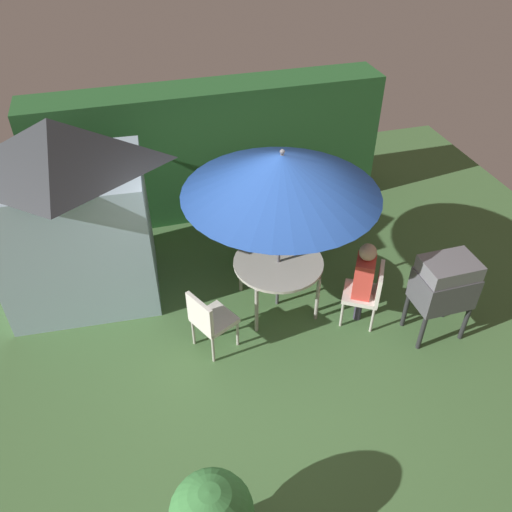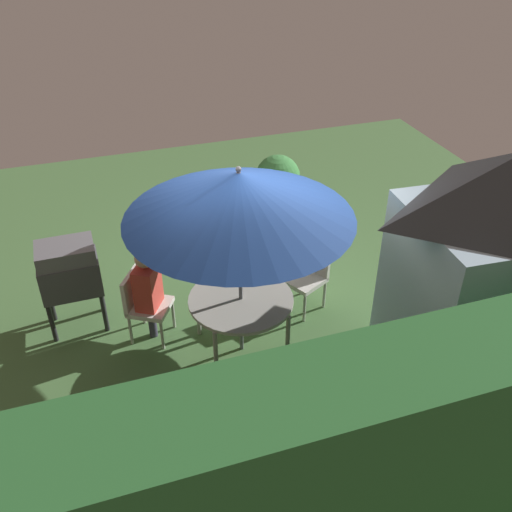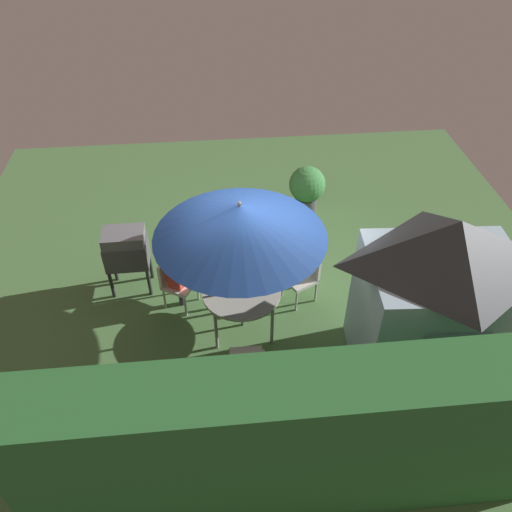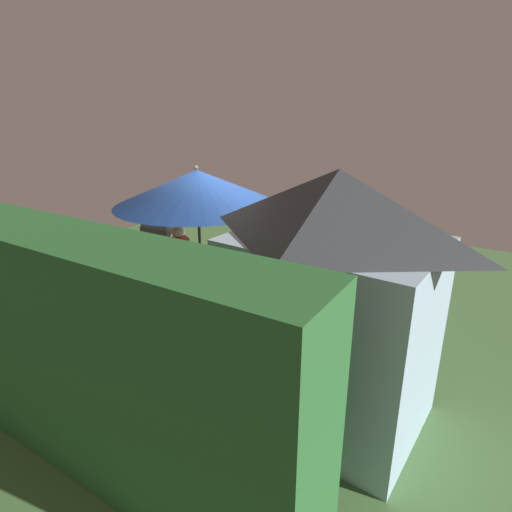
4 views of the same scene
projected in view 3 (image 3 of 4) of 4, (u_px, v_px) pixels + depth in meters
The scene contains 11 objects.
ground_plane at pixel (258, 289), 8.77m from camera, with size 11.00×11.00×0.00m, color #47703D.
hedge_backdrop at pixel (291, 443), 5.41m from camera, with size 5.68×0.76×2.20m.
garden_shed at pixel (436, 300), 6.68m from camera, with size 2.14×1.71×2.65m.
patio_table at pixel (242, 294), 7.68m from camera, with size 1.20×1.20×0.77m.
patio_umbrella at pixel (240, 221), 6.78m from camera, with size 2.41×2.41×2.40m.
bbq_grill at pixel (126, 249), 8.25m from camera, with size 0.71×0.51×1.20m.
chair_near_shed at pixel (175, 279), 8.18m from camera, with size 0.63×0.63×0.90m.
chair_far_side at pixel (247, 363), 6.93m from camera, with size 0.47×0.47×0.90m.
chair_toward_hedge at pixel (304, 274), 8.29m from camera, with size 0.62×0.62×0.90m.
potted_plant_by_shed at pixel (307, 188), 10.08m from camera, with size 0.73×0.73×1.05m.
person_in_red at pixel (178, 269), 7.99m from camera, with size 0.38×0.41×1.26m.
Camera 3 is at (0.65, 6.24, 6.15)m, focal length 35.45 mm.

